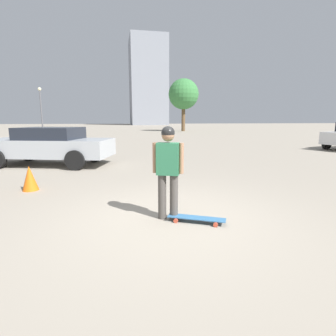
# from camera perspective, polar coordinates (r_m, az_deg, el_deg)

# --- Properties ---
(ground_plane) EXTENTS (220.00, 220.00, 0.00)m
(ground_plane) POSITION_cam_1_polar(r_m,az_deg,el_deg) (4.69, 0.00, -10.95)
(ground_plane) COLOR gray
(person) EXTENTS (0.50, 0.32, 1.61)m
(person) POSITION_cam_1_polar(r_m,az_deg,el_deg) (4.43, 0.00, 0.44)
(person) COLOR #4C4742
(person) RESTS_ON ground_plane
(skateboard) EXTENTS (0.96, 0.61, 0.09)m
(skateboard) POSITION_cam_1_polar(r_m,az_deg,el_deg) (4.53, 6.20, -10.84)
(skateboard) COLOR #336693
(skateboard) RESTS_ON ground_plane
(car_parked_near) EXTENTS (5.00, 3.09, 1.43)m
(car_parked_near) POSITION_cam_1_polar(r_m,az_deg,el_deg) (10.94, -24.47, 4.56)
(car_parked_near) COLOR #ADB2B7
(car_parked_near) RESTS_ON ground_plane
(building_block_distant) EXTENTS (11.58, 15.06, 27.59)m
(building_block_distant) POSITION_cam_1_polar(r_m,az_deg,el_deg) (91.93, -4.43, 18.01)
(building_block_distant) COLOR gray
(building_block_distant) RESTS_ON ground_plane
(tree_distant) EXTENTS (4.43, 4.43, 7.63)m
(tree_distant) POSITION_cam_1_polar(r_m,az_deg,el_deg) (40.10, 3.41, 15.70)
(tree_distant) COLOR brown
(tree_distant) RESTS_ON ground_plane
(traffic_cone) EXTENTS (0.38, 0.38, 0.61)m
(traffic_cone) POSITION_cam_1_polar(r_m,az_deg,el_deg) (7.24, -27.88, -1.96)
(traffic_cone) COLOR orange
(traffic_cone) RESTS_ON ground_plane
(lamp_post) EXTENTS (0.28, 0.28, 4.33)m
(lamp_post) POSITION_cam_1_polar(r_m,az_deg,el_deg) (24.81, -25.89, 11.56)
(lamp_post) COLOR #59595E
(lamp_post) RESTS_ON ground_plane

